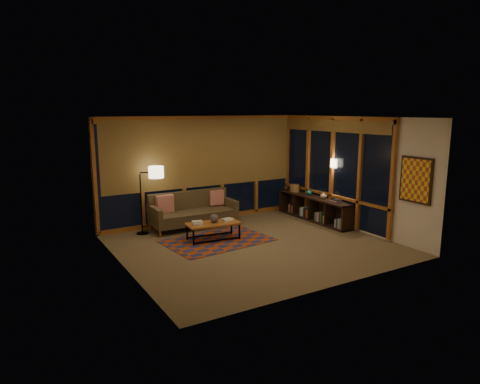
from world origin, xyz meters
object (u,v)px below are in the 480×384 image
bookshelf (314,208)px  floor_lamp (141,201)px  coffee_table (213,231)px  sofa (194,211)px

bookshelf → floor_lamp: bearing=165.8°
coffee_table → bookshelf: (3.05, 0.20, 0.12)m
sofa → coffee_table: size_ratio=1.77×
sofa → floor_lamp: (-1.26, 0.13, 0.37)m
sofa → coffee_table: sofa is taller
sofa → bookshelf: sofa is taller
sofa → coffee_table: 1.17m
coffee_table → bookshelf: size_ratio=0.46×
coffee_table → floor_lamp: (-1.21, 1.27, 0.60)m
coffee_table → bookshelf: 3.06m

